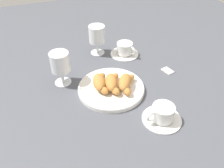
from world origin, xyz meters
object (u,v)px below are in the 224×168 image
juice_glass_left (60,63)px  sugar_packet (168,70)px  pastry_plate (112,88)px  croissant_extra (126,82)px  coffee_cup_near (125,50)px  coffee_cup_far (162,114)px  croissant_small (113,82)px  juice_glass_right (97,35)px  croissant_large (100,82)px

juice_glass_left → sugar_packet: (0.08, 0.45, -0.09)m
pastry_plate → croissant_extra: size_ratio=2.16×
coffee_cup_near → coffee_cup_far: bearing=-6.1°
coffee_cup_near → coffee_cup_far: (0.44, -0.05, 0.00)m
pastry_plate → croissant_small: bearing=73.7°
croissant_extra → juice_glass_right: juice_glass_right is taller
coffee_cup_far → juice_glass_right: juice_glass_right is taller
croissant_small → sugar_packet: size_ratio=2.63×
croissant_large → juice_glass_right: bearing=164.5°
croissant_small → coffee_cup_near: bearing=147.4°
croissant_extra → sugar_packet: (-0.05, 0.22, -0.03)m
coffee_cup_near → croissant_small: bearing=-32.6°
juice_glass_right → sugar_packet: (0.26, 0.24, -0.09)m
coffee_cup_near → croissant_extra: bearing=-22.1°
pastry_plate → coffee_cup_near: size_ratio=1.93×
croissant_large → croissant_small: same height
pastry_plate → croissant_small: (0.00, 0.00, 0.03)m
juice_glass_right → sugar_packet: 0.36m
coffee_cup_near → sugar_packet: bearing=32.4°
pastry_plate → coffee_cup_near: coffee_cup_near is taller
coffee_cup_near → juice_glass_left: 0.35m
coffee_cup_near → juice_glass_right: juice_glass_right is taller
juice_glass_right → sugar_packet: bearing=43.4°
croissant_small → coffee_cup_near: (-0.23, 0.15, -0.01)m
croissant_extra → juice_glass_right: (-0.31, -0.02, 0.06)m
croissant_large → pastry_plate: bearing=69.3°
croissant_large → coffee_cup_far: 0.27m
coffee_cup_near → juice_glass_right: (-0.06, -0.12, 0.07)m
croissant_extra → juice_glass_left: juice_glass_left is taller
croissant_small → croissant_extra: bearing=68.9°
croissant_large → croissant_small: 0.05m
pastry_plate → coffee_cup_far: size_ratio=1.93×
croissant_small → juice_glass_right: 0.30m
croissant_large → sugar_packet: 0.32m
croissant_large → sugar_packet: (-0.02, 0.32, -0.03)m
croissant_large → croissant_extra: 0.10m
coffee_cup_far → juice_glass_right: bearing=-171.9°
juice_glass_right → pastry_plate: bearing=-6.3°
croissant_extra → coffee_cup_far: bearing=16.0°
croissant_small → sugar_packet: (-0.04, 0.27, -0.03)m
pastry_plate → juice_glass_right: 0.30m
croissant_extra → coffee_cup_far: same height
sugar_packet → croissant_large: bearing=-100.4°
croissant_extra → juice_glass_left: size_ratio=0.87×
pastry_plate → juice_glass_left: (-0.12, -0.17, 0.08)m
croissant_large → juice_glass_left: (-0.10, -0.13, 0.06)m
coffee_cup_near → sugar_packet: coffee_cup_near is taller
croissant_extra → croissant_small: bearing=-111.1°
croissant_large → coffee_cup_far: (0.22, 0.15, -0.01)m
coffee_cup_near → juice_glass_right: bearing=-117.2°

